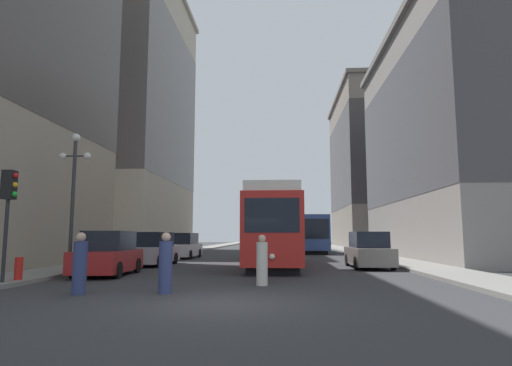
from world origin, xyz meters
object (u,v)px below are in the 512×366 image
(fire_hydrant, at_px, (19,269))
(pedestrian_crossing_near, at_px, (165,265))
(parked_car_left_mid, at_px, (108,255))
(lamp_post_left_near, at_px, (74,180))
(parked_car_left_near, at_px, (153,250))
(parked_car_right_far, at_px, (368,251))
(pedestrian_crossing_far, at_px, (80,265))
(streetcar, at_px, (275,227))
(pedestrian_on_sidewalk, at_px, (262,262))
(parked_car_left_far, at_px, (184,247))
(traffic_light_near_left, at_px, (9,196))
(transit_bus, at_px, (309,232))

(fire_hydrant, bearing_deg, pedestrian_crossing_near, -19.18)
(parked_car_left_mid, distance_m, lamp_post_left_near, 3.75)
(parked_car_left_near, relative_size, parked_car_right_far, 1.03)
(lamp_post_left_near, bearing_deg, fire_hydrant, -86.71)
(parked_car_left_near, distance_m, pedestrian_crossing_far, 11.89)
(streetcar, xyz_separation_m, parked_car_left_mid, (-6.79, -6.47, -1.26))
(streetcar, height_order, pedestrian_crossing_far, streetcar)
(streetcar, bearing_deg, fire_hydrant, -130.52)
(streetcar, bearing_deg, lamp_post_left_near, -145.51)
(streetcar, distance_m, lamp_post_left_near, 10.71)
(streetcar, bearing_deg, pedestrian_on_sidewalk, -91.54)
(streetcar, distance_m, parked_car_left_mid, 9.46)
(parked_car_left_far, relative_size, traffic_light_near_left, 1.23)
(traffic_light_near_left, bearing_deg, fire_hydrant, 89.45)
(parked_car_left_near, relative_size, pedestrian_on_sidewalk, 2.91)
(parked_car_right_far, distance_m, pedestrian_crossing_near, 12.73)
(parked_car_left_near, relative_size, fire_hydrant, 6.40)
(traffic_light_near_left, relative_size, fire_hydrant, 4.80)
(pedestrian_crossing_far, bearing_deg, fire_hydrant, -35.23)
(parked_car_left_far, bearing_deg, parked_car_left_mid, -87.15)
(transit_bus, relative_size, parked_car_left_mid, 2.75)
(parked_car_left_mid, relative_size, lamp_post_left_near, 0.72)
(transit_bus, bearing_deg, fire_hydrant, -113.47)
(parked_car_right_far, relative_size, traffic_light_near_left, 1.30)
(parked_car_left_far, relative_size, lamp_post_left_near, 0.74)
(parked_car_left_mid, distance_m, traffic_light_near_left, 4.97)
(pedestrian_on_sidewalk, height_order, fire_hydrant, pedestrian_on_sidewalk)
(parked_car_right_far, bearing_deg, pedestrian_crossing_near, 52.90)
(parked_car_left_mid, height_order, pedestrian_on_sidewalk, parked_car_left_mid)
(parked_car_right_far, bearing_deg, parked_car_left_far, -37.20)
(parked_car_left_near, xyz_separation_m, parked_car_left_mid, (-0.00, -6.08, -0.00))
(pedestrian_crossing_near, bearing_deg, traffic_light_near_left, 144.34)
(pedestrian_crossing_near, bearing_deg, fire_hydrant, 136.89)
(parked_car_left_far, height_order, pedestrian_crossing_near, parked_car_left_far)
(parked_car_right_far, bearing_deg, fire_hydrant, 31.93)
(traffic_light_near_left, bearing_deg, transit_bus, 68.58)
(pedestrian_crossing_far, height_order, lamp_post_left_near, lamp_post_left_near)
(parked_car_right_far, relative_size, fire_hydrant, 6.22)
(pedestrian_on_sidewalk, height_order, traffic_light_near_left, traffic_light_near_left)
(parked_car_left_near, height_order, fire_hydrant, parked_car_left_near)
(parked_car_right_far, height_order, lamp_post_left_near, lamp_post_left_near)
(pedestrian_crossing_near, bearing_deg, parked_car_left_far, 77.59)
(transit_bus, height_order, pedestrian_on_sidewalk, transit_bus)
(parked_car_right_far, distance_m, lamp_post_left_near, 14.48)
(parked_car_left_far, bearing_deg, lamp_post_left_near, -95.40)
(parked_car_left_mid, xyz_separation_m, pedestrian_crossing_near, (3.86, -5.34, -0.04))
(parked_car_right_far, distance_m, pedestrian_on_sidewalk, 9.49)
(traffic_light_near_left, height_order, fire_hydrant, traffic_light_near_left)
(pedestrian_on_sidewalk, bearing_deg, transit_bus, -30.36)
(streetcar, distance_m, parked_car_left_far, 9.92)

